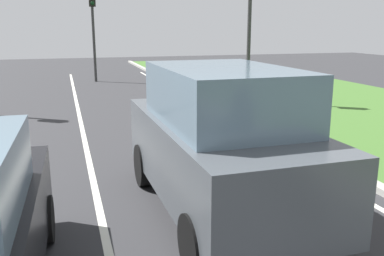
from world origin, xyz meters
name	(u,v)px	position (x,y,z in m)	size (l,w,h in m)	color
ground_plane	(112,139)	(0.00, 14.00, 0.00)	(60.00, 60.00, 0.00)	#2D2D30
lane_line_center	(85,141)	(-0.70, 14.00, 0.00)	(0.12, 32.00, 0.01)	silver
lane_line_right_edge	(241,129)	(3.60, 14.00, 0.00)	(0.12, 32.00, 0.01)	silver
grass_verge_right	(384,118)	(8.50, 14.00, 0.03)	(9.00, 48.00, 0.06)	#3D6628
curb_right	(257,126)	(4.10, 14.00, 0.06)	(0.24, 48.00, 0.12)	#9E9B93
car_suv_ahead	(220,141)	(1.08, 8.95, 1.17)	(2.02, 4.53, 2.28)	#474C51
traffic_light_near_right	(251,7)	(5.44, 17.58, 3.52)	(0.32, 0.50, 5.11)	#2D2D2D
traffic_light_far_median	(93,16)	(0.51, 25.98, 3.36)	(0.32, 0.50, 5.04)	#2D2D2D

